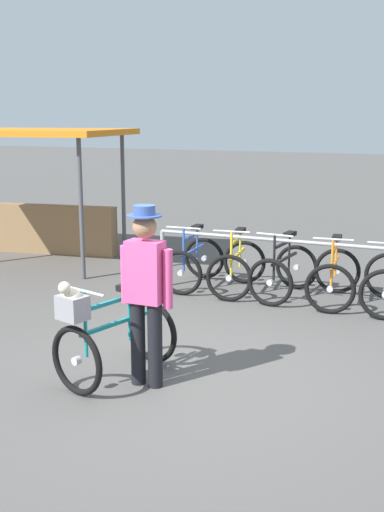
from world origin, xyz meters
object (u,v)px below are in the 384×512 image
Objects in this scene: featured_bicycle at (107,333)px; racked_bike_blue at (193,263)px; racked_bike_yellow at (237,267)px; racked_bike_black at (284,272)px; person_with_featured_bike at (146,289)px; racked_bike_orange at (334,277)px; market_stall at (43,181)px.

racked_bike_blue is at bearing 100.64° from featured_bicycle.
featured_bicycle reaches higher than racked_bike_yellow.
featured_bicycle is at bearing -90.68° from racked_bike_yellow.
racked_bike_blue is 1.40m from racked_bike_black.
featured_bicycle is 0.73× the size of person_with_featured_bike.
racked_bike_blue is at bearing 106.91° from person_with_featured_bike.
racked_bike_blue is 3.57m from featured_bicycle.
racked_bike_orange is at bearing 72.88° from person_with_featured_bike.
racked_bike_blue is 0.99× the size of racked_bike_orange.
racked_bike_blue is 0.92× the size of featured_bicycle.
featured_bicycle is (-1.44, -3.52, 0.12)m from racked_bike_orange.
racked_bike_blue is 3.48m from market_stall.
person_with_featured_bike is at bearing -95.96° from racked_bike_black.
racked_bike_yellow is 0.35× the size of market_stall.
racked_bike_black is at bearing 78.09° from featured_bicycle.
racked_bike_yellow is at bearing 95.68° from person_with_featured_bike.
racked_bike_black is at bearing -179.66° from racked_bike_orange.
racked_bike_blue is 0.34× the size of market_stall.
featured_bicycle is (0.66, -3.51, 0.12)m from racked_bike_blue.
person_with_featured_bike is at bearing -84.32° from racked_bike_yellow.
racked_bike_black is 0.33× the size of market_stall.
racked_bike_yellow is (0.70, 0.00, -0.00)m from racked_bike_blue.
racked_bike_blue is 0.67× the size of person_with_featured_bike.
market_stall is at bearing 172.26° from racked_bike_orange.
racked_bike_blue is at bearing -179.66° from racked_bike_yellow.
racked_bike_blue is at bearing -12.83° from market_stall.
racked_bike_yellow is at bearing -10.55° from market_stall.
racked_bike_blue is 3.63m from person_with_featured_bike.
featured_bicycle is at bearing -168.00° from person_with_featured_bike.
person_with_featured_bike reaches higher than racked_bike_blue.
person_with_featured_bike reaches higher than featured_bicycle.
racked_bike_blue is 0.97× the size of racked_bike_yellow.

